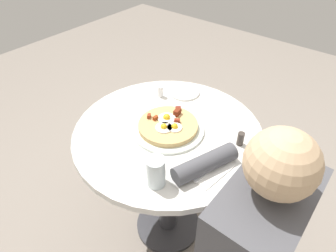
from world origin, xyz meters
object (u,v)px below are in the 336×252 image
at_px(water_glass, 156,172).
at_px(pizza_plate, 168,128).
at_px(dining_table, 168,158).
at_px(bread_plate, 184,92).
at_px(salt_shaker, 160,91).
at_px(fork, 204,163).
at_px(breakfast_pizza, 168,125).
at_px(pepper_shaker, 241,139).
at_px(knife, 211,169).

bearing_deg(water_glass, pizza_plate, 30.98).
xyz_separation_m(dining_table, bread_plate, (0.28, 0.12, 0.18)).
relative_size(pizza_plate, salt_shaker, 5.36).
distance_m(pizza_plate, water_glass, 0.30).
distance_m(dining_table, pizza_plate, 0.19).
bearing_deg(fork, breakfast_pizza, -100.35).
height_order(breakfast_pizza, water_glass, water_glass).
height_order(salt_shaker, pepper_shaker, same).
relative_size(breakfast_pizza, salt_shaker, 4.37).
bearing_deg(water_glass, fork, -24.62).
bearing_deg(breakfast_pizza, water_glass, -149.07).
distance_m(breakfast_pizza, bread_plate, 0.30).
xyz_separation_m(breakfast_pizza, fork, (-0.08, -0.23, -0.02)).
bearing_deg(pepper_shaker, knife, 175.39).
height_order(dining_table, pizza_plate, pizza_plate).
bearing_deg(pizza_plate, water_glass, -149.02).
bearing_deg(pizza_plate, breakfast_pizza, 13.47).
bearing_deg(dining_table, pizza_plate, 75.12).
distance_m(dining_table, pepper_shaker, 0.37).
bearing_deg(bread_plate, salt_shaker, 144.07).
height_order(dining_table, breakfast_pizza, breakfast_pizza).
relative_size(dining_table, bread_plate, 5.26).
bearing_deg(breakfast_pizza, pepper_shaker, -68.63).
height_order(water_glass, salt_shaker, water_glass).
bearing_deg(water_glass, breakfast_pizza, 30.93).
bearing_deg(pepper_shaker, water_glass, 160.01).
bearing_deg(pizza_plate, pepper_shaker, -68.46).
bearing_deg(breakfast_pizza, bread_plate, 23.06).
height_order(fork, salt_shaker, salt_shaker).
height_order(dining_table, pepper_shaker, pepper_shaker).
distance_m(knife, pepper_shaker, 0.19).
bearing_deg(water_glass, salt_shaker, 38.60).
height_order(fork, pepper_shaker, pepper_shaker).
height_order(pizza_plate, salt_shaker, salt_shaker).
bearing_deg(breakfast_pizza, dining_table, -137.95).
bearing_deg(bread_plate, pizza_plate, -156.97).
xyz_separation_m(fork, knife, (-0.00, -0.04, 0.00)).
relative_size(bread_plate, fork, 0.87).
bearing_deg(bread_plate, pepper_shaker, -112.15).
distance_m(fork, pepper_shaker, 0.20).
height_order(breakfast_pizza, pepper_shaker, breakfast_pizza).
xyz_separation_m(pizza_plate, salt_shaker, (0.18, 0.19, 0.02)).
relative_size(breakfast_pizza, bread_plate, 1.64).
bearing_deg(dining_table, water_glass, -149.13).
relative_size(breakfast_pizza, pepper_shaker, 4.34).
bearing_deg(pizza_plate, bread_plate, 23.03).
xyz_separation_m(bread_plate, water_glass, (-0.53, -0.27, 0.05)).
xyz_separation_m(breakfast_pizza, salt_shaker, (0.18, 0.19, 0.00)).
bearing_deg(fork, dining_table, -100.19).
height_order(dining_table, salt_shaker, salt_shaker).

